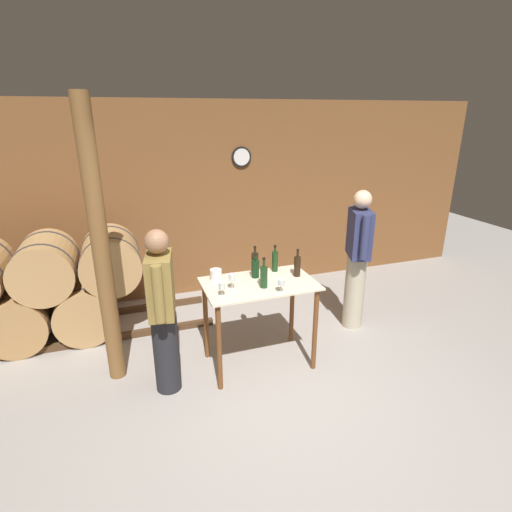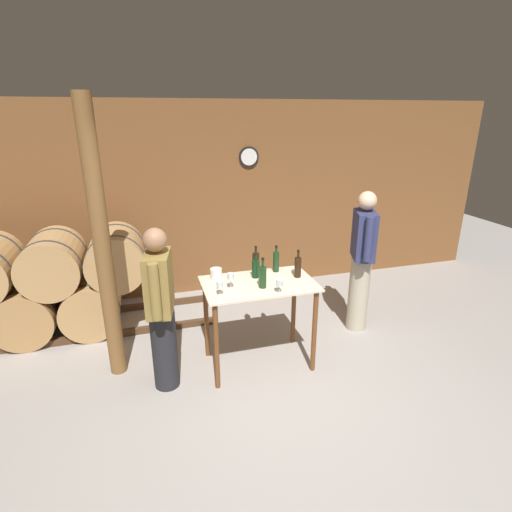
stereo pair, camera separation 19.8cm
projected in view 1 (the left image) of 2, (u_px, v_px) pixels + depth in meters
The scene contains 16 objects.
ground_plane at pixel (307, 413), 3.56m from camera, with size 14.00×14.00×0.00m, color #9E9993.
back_wall at pixel (220, 200), 5.69m from camera, with size 8.40×0.08×2.70m.
barrel_rack at pixel (33, 292), 4.53m from camera, with size 4.31×0.83×1.25m.
tasting_table at pixel (259, 299), 4.04m from camera, with size 1.12×0.69×0.93m.
wooden_post at pixel (101, 250), 3.62m from camera, with size 0.16×0.16×2.70m.
wine_bottle_far_left at pixel (264, 276), 3.83m from camera, with size 0.07×0.07×0.31m.
wine_bottle_left at pixel (255, 268), 4.08m from camera, with size 0.08×0.08×0.27m.
wine_bottle_center at pixel (255, 262), 4.20m from camera, with size 0.07×0.07×0.29m.
wine_bottle_right at pixel (275, 261), 4.23m from camera, with size 0.07×0.07×0.29m.
wine_bottle_far_right at pixel (297, 266), 4.10m from camera, with size 0.07×0.07×0.29m.
wine_glass_near_left at pixel (222, 286), 3.66m from camera, with size 0.06×0.06×0.14m.
wine_glass_near_center at pixel (232, 278), 3.79m from camera, with size 0.06×0.06×0.16m.
wine_glass_near_right at pixel (281, 283), 3.73m from camera, with size 0.07×0.07×0.13m.
ice_bucket at pixel (216, 275), 4.03m from camera, with size 0.12×0.12×0.11m.
person_host at pixel (163, 310), 3.61m from camera, with size 0.29×0.58×1.60m.
person_visitor_with_scarf at pixel (357, 258), 4.73m from camera, with size 0.34×0.56×1.71m.
Camera 1 is at (-1.37, -2.56, 2.53)m, focal length 28.00 mm.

